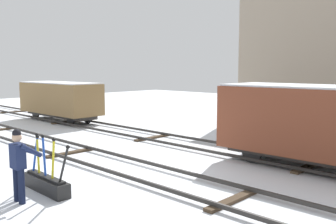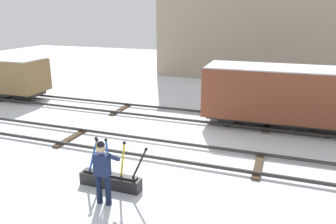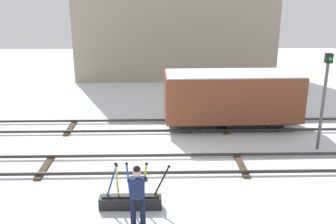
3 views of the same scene
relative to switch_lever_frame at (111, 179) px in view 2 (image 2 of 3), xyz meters
The scene contains 7 objects.
ground_plane 2.72m from the switch_lever_frame, 84.35° to the left, with size 60.00×60.00×0.00m, color silver.
track_main_line 2.71m from the switch_lever_frame, 84.35° to the left, with size 44.00×1.94×0.18m.
track_siding_near 6.80m from the switch_lever_frame, 87.75° to the left, with size 44.00×1.94×0.18m.
switch_lever_frame is the anchor object (origin of this frame).
rail_worker 1.09m from the switch_lever_frame, 71.81° to the right, with size 0.53×0.64×1.72m.
apartment_building 19.47m from the switch_lever_frame, 83.94° to the left, with size 14.29×5.74×8.95m.
freight_car_back_track 8.04m from the switch_lever_frame, 58.73° to the left, with size 6.09×2.39×2.58m.
Camera 2 is at (4.02, -9.89, 4.72)m, focal length 35.15 mm.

